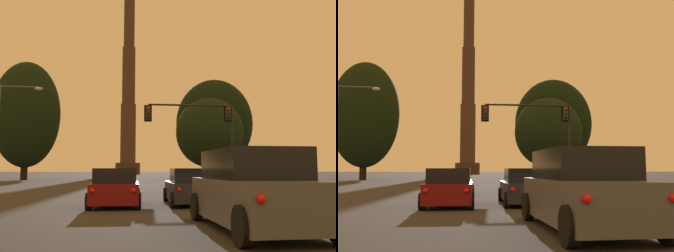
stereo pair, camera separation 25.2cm
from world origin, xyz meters
TOP-DOWN VIEW (x-y plane):
  - suv_right_lane_third at (3.26, 8.53)m, footprint 2.16×4.93m
  - hatchback_right_lane_second at (3.06, 15.37)m, footprint 2.05×4.16m
  - sedan_center_lane_front at (0.12, 21.76)m, footprint 2.16×4.77m
  - hatchback_center_lane_second at (0.07, 15.04)m, footprint 2.06×4.17m
  - traffic_light_overhead_right at (6.48, 28.21)m, footprint 6.84×0.50m
  - street_lamp at (-8.89, 32.50)m, footprint 3.50×0.36m
  - smokestack at (3.47, 121.55)m, footprint 7.57×7.57m
  - treeline_far_right at (13.35, 54.80)m, footprint 9.78×8.80m
  - treeline_left_mid at (15.69, 61.31)m, footprint 12.37×11.13m
  - treeline_center_right at (-12.29, 54.91)m, footprint 9.14×8.23m

SIDE VIEW (x-z plane):
  - hatchback_right_lane_second at x=3.06m, z-range -0.05..1.38m
  - hatchback_center_lane_second at x=0.07m, z-range -0.05..1.38m
  - sedan_center_lane_front at x=0.12m, z-range -0.05..1.38m
  - suv_right_lane_third at x=3.26m, z-range -0.03..1.83m
  - traffic_light_overhead_right at x=6.48m, z-range 1.72..8.00m
  - street_lamp at x=-8.89m, z-range 0.99..9.29m
  - treeline_far_right at x=13.35m, z-range 0.84..12.59m
  - treeline_left_mid at x=15.69m, z-range 0.81..16.79m
  - treeline_center_right at x=-12.29m, z-range 0.81..17.04m
  - smokestack at x=3.47m, z-range -6.34..52.06m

